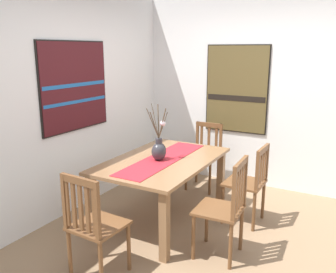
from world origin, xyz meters
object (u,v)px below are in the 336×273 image
chair_2 (225,206)px  dining_table (163,168)px  chair_3 (205,155)px  painting_on_back_wall (75,86)px  centerpiece_vase (159,149)px  chair_1 (249,182)px  painting_on_side_wall (237,89)px  chair_0 (93,224)px

chair_2 → dining_table: bearing=67.1°
chair_2 → chair_3: size_ratio=1.06×
chair_3 → painting_on_back_wall: bearing=140.5°
centerpiece_vase → chair_1: bearing=-61.8°
chair_2 → chair_3: (1.55, 0.87, -0.03)m
painting_on_side_wall → chair_2: bearing=-163.4°
chair_2 → chair_3: chair_2 is taller
chair_2 → chair_3: bearing=29.4°
chair_0 → chair_1: 1.86m
centerpiece_vase → painting_on_side_wall: (1.68, -0.30, 0.51)m
centerpiece_vase → chair_0: (-1.17, -0.04, -0.36)m
centerpiece_vase → dining_table: bearing=-14.4°
chair_3 → centerpiece_vase: bearing=178.7°
chair_2 → painting_on_back_wall: (0.21, 1.98, 1.00)m
chair_0 → chair_2: 1.21m
chair_1 → painting_on_side_wall: size_ratio=0.73×
chair_2 → painting_on_back_wall: bearing=83.9°
painting_on_side_wall → chair_0: bearing=174.7°
chair_0 → chair_1: size_ratio=1.06×
chair_0 → chair_3: size_ratio=1.05×
painting_on_side_wall → chair_3: bearing=148.4°
painting_on_back_wall → painting_on_side_wall: 2.27m
chair_0 → painting_on_side_wall: painting_on_side_wall is taller
centerpiece_vase → painting_on_back_wall: (-0.11, 1.08, 0.65)m
chair_3 → chair_0: bearing=-179.7°
chair_0 → dining_table: bearing=1.2°
chair_1 → painting_on_back_wall: (-0.59, 1.97, 1.03)m
chair_0 → chair_3: 2.41m
painting_on_back_wall → centerpiece_vase: bearing=-84.3°
chair_1 → chair_0: bearing=152.7°
dining_table → chair_1: (0.42, -0.88, -0.14)m
dining_table → painting_on_side_wall: size_ratio=1.29×
dining_table → centerpiece_vase: (-0.06, 0.01, 0.23)m
dining_table → chair_0: size_ratio=1.66×
painting_on_back_wall → chair_0: bearing=-133.6°
dining_table → centerpiece_vase: centerpiece_vase is taller
painting_on_back_wall → painting_on_side_wall: bearing=-37.7°
chair_1 → chair_3: (0.76, 0.87, -0.00)m
centerpiece_vase → painting_on_back_wall: painting_on_back_wall is taller
dining_table → painting_on_back_wall: size_ratio=1.48×
chair_1 → chair_2: 0.80m
dining_table → chair_3: 1.19m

